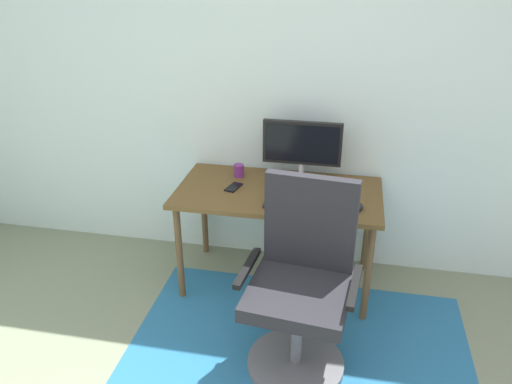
# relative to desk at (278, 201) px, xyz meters

# --- Properties ---
(wall_back) EXTENTS (6.00, 0.10, 2.60)m
(wall_back) POSITION_rel_desk_xyz_m (-0.04, 0.42, 0.66)
(wall_back) COLOR silver
(wall_back) RESTS_ON ground
(area_rug) EXTENTS (1.99, 1.42, 0.01)m
(area_rug) POSITION_rel_desk_xyz_m (0.23, -0.68, -0.64)
(area_rug) COLOR teal
(area_rug) RESTS_ON ground
(desk) EXTENTS (1.32, 0.69, 0.71)m
(desk) POSITION_rel_desk_xyz_m (0.00, 0.00, 0.00)
(desk) COLOR brown
(desk) RESTS_ON ground
(monitor) EXTENTS (0.52, 0.18, 0.41)m
(monitor) POSITION_rel_desk_xyz_m (0.12, 0.20, 0.32)
(monitor) COLOR #B2B2B7
(monitor) RESTS_ON desk
(keyboard) EXTENTS (0.43, 0.13, 0.02)m
(keyboard) POSITION_rel_desk_xyz_m (0.16, -0.20, 0.08)
(keyboard) COLOR black
(keyboard) RESTS_ON desk
(computer_mouse) EXTENTS (0.06, 0.10, 0.03)m
(computer_mouse) POSITION_rel_desk_xyz_m (0.51, -0.16, 0.09)
(computer_mouse) COLOR black
(computer_mouse) RESTS_ON desk
(coffee_cup) EXTENTS (0.07, 0.07, 0.09)m
(coffee_cup) POSITION_rel_desk_xyz_m (-0.30, 0.17, 0.12)
(coffee_cup) COLOR #6F2874
(coffee_cup) RESTS_ON desk
(cell_phone) EXTENTS (0.10, 0.15, 0.01)m
(cell_phone) POSITION_rel_desk_xyz_m (-0.30, -0.02, 0.08)
(cell_phone) COLOR black
(cell_phone) RESTS_ON desk
(office_chair) EXTENTS (0.63, 0.57, 1.08)m
(office_chair) POSITION_rel_desk_xyz_m (0.24, -0.72, -0.18)
(office_chair) COLOR slate
(office_chair) RESTS_ON ground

